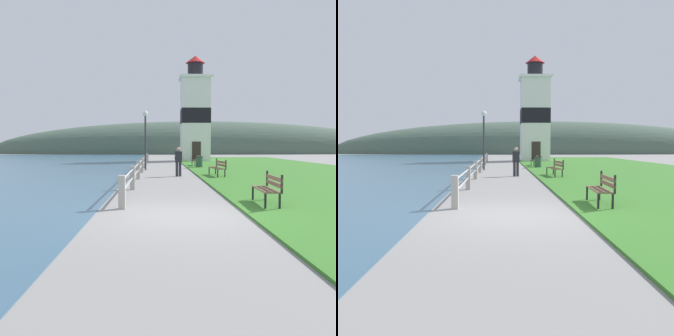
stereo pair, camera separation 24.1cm
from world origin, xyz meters
TOP-DOWN VIEW (x-y plane):
  - ground_plane at (0.00, 0.00)m, footprint 160.00×160.00m
  - grass_verge at (7.61, 15.63)m, footprint 12.00×46.89m
  - seawall_railing at (-1.51, 13.79)m, footprint 0.18×25.75m
  - park_bench_near at (2.55, 1.37)m, footprint 0.55×1.64m
  - park_bench_midway at (2.67, 10.75)m, footprint 0.65×1.96m
  - park_bench_far at (2.54, 20.22)m, footprint 0.54×1.69m
  - lighthouse at (3.36, 30.00)m, footprint 3.32×3.32m
  - person_strolling at (0.58, 11.14)m, footprint 0.40×0.24m
  - trash_bin at (2.49, 18.19)m, footprint 0.54×0.54m
  - lamp_post at (-1.36, 16.20)m, footprint 0.36×0.36m
  - distant_hillside at (8.00, 61.26)m, footprint 80.00×16.00m

SIDE VIEW (x-z plane):
  - ground_plane at x=0.00m, z-range 0.00..0.00m
  - distant_hillside at x=8.00m, z-range -6.00..6.00m
  - grass_verge at x=7.61m, z-range 0.00..0.06m
  - trash_bin at x=2.49m, z-range 0.00..0.84m
  - seawall_railing at x=-1.51m, z-range 0.07..0.98m
  - park_bench_near at x=2.55m, z-range 0.07..1.01m
  - park_bench_far at x=2.54m, z-range 0.07..1.01m
  - park_bench_midway at x=2.67m, z-range 0.07..1.01m
  - person_strolling at x=0.58m, z-range 0.07..1.64m
  - lamp_post at x=-1.36m, z-range 0.76..4.72m
  - lighthouse at x=3.36m, z-range -0.62..10.20m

